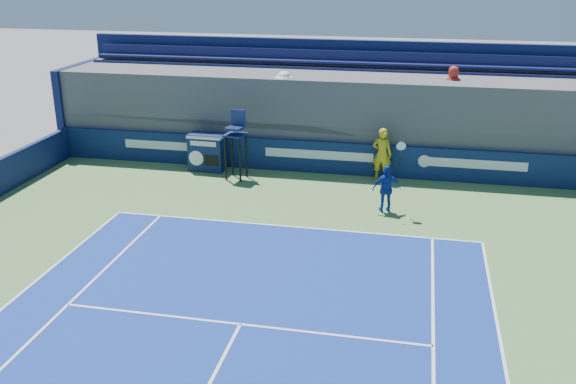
% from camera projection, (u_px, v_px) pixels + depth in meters
% --- Properties ---
extents(ball_person, '(0.76, 0.57, 1.91)m').
position_uv_depth(ball_person, '(382.00, 154.00, 22.67)').
color(ball_person, gold).
rests_on(ball_person, apron).
extents(back_hoarding, '(20.40, 0.21, 1.20)m').
position_uv_depth(back_hoarding, '(319.00, 157.00, 23.58)').
color(back_hoarding, '#0D1D48').
rests_on(back_hoarding, ground).
extents(match_clock, '(1.35, 0.79, 1.40)m').
position_uv_depth(match_clock, '(207.00, 151.00, 23.82)').
color(match_clock, '#0E1C46').
rests_on(match_clock, ground).
extents(umpire_chair, '(0.80, 0.80, 2.48)m').
position_uv_depth(umpire_chair, '(236.00, 137.00, 22.67)').
color(umpire_chair, black).
rests_on(umpire_chair, ground).
extents(tennis_player, '(1.00, 0.58, 2.57)m').
position_uv_depth(tennis_player, '(387.00, 188.00, 19.88)').
color(tennis_player, '#123096').
rests_on(tennis_player, apron).
extents(stadium_seating, '(21.00, 4.05, 4.40)m').
position_uv_depth(stadium_seating, '(328.00, 112.00, 25.04)').
color(stadium_seating, '#49494E').
rests_on(stadium_seating, ground).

